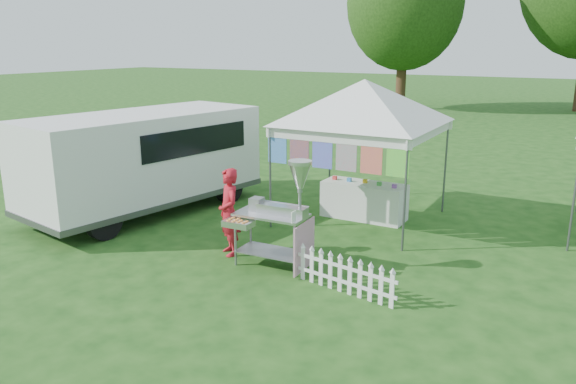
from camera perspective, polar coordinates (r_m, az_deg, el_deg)
The scene contains 8 objects.
ground at distance 9.39m, azimuth -0.92°, elevation -8.39°, with size 120.00×120.00×0.00m, color #194313.
canopy_main at distance 11.80m, azimuth 7.80°, elevation 11.24°, with size 4.24×4.24×3.45m.
tree_left at distance 33.17m, azimuth 11.79°, elevation 18.29°, with size 6.40×6.40×9.53m.
donut_cart at distance 9.30m, azimuth -0.68°, elevation -1.37°, with size 1.35×0.98×1.89m.
vendor at distance 10.07m, azimuth -6.01°, elevation -2.04°, with size 0.58×0.38×1.59m, color red.
cargo_van at distance 13.02m, azimuth -13.94°, elevation 3.33°, with size 3.06×5.66×2.23m.
picket_fence at distance 8.68m, azimuth 5.79°, elevation -8.45°, with size 1.78×0.33×0.56m.
display_table at distance 12.32m, azimuth 7.73°, elevation -0.87°, with size 1.80×0.70×0.79m, color white.
Camera 1 is at (4.37, -7.44, 3.72)m, focal length 35.00 mm.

